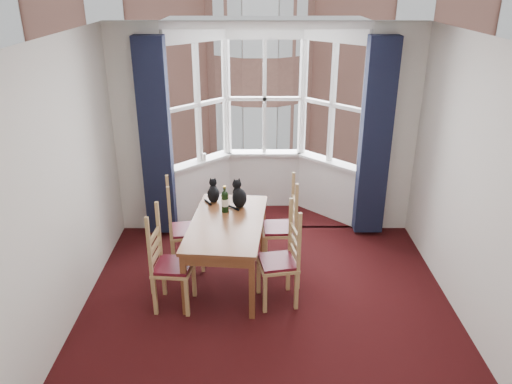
{
  "coord_description": "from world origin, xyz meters",
  "views": [
    {
      "loc": [
        -0.13,
        -4.12,
        3.28
      ],
      "look_at": [
        -0.13,
        1.05,
        1.05
      ],
      "focal_mm": 35.0,
      "sensor_mm": 36.0,
      "label": 1
    }
  ],
  "objects_px": {
    "cat_right": "(239,196)",
    "candle_tall": "(204,157)",
    "cat_left": "(213,193)",
    "wine_bottle": "(225,201)",
    "chair_left_far": "(179,232)",
    "chair_right_far": "(286,229)",
    "chair_left_near": "(165,267)",
    "dining_table": "(227,228)",
    "chair_right_near": "(286,263)"
  },
  "relations": [
    {
      "from": "dining_table",
      "to": "cat_right",
      "type": "bearing_deg",
      "value": 72.92
    },
    {
      "from": "dining_table",
      "to": "chair_left_far",
      "type": "relative_size",
      "value": 1.7
    },
    {
      "from": "wine_bottle",
      "to": "candle_tall",
      "type": "relative_size",
      "value": 2.96
    },
    {
      "from": "dining_table",
      "to": "wine_bottle",
      "type": "bearing_deg",
      "value": 97.51
    },
    {
      "from": "cat_right",
      "to": "chair_left_far",
      "type": "bearing_deg",
      "value": -170.69
    },
    {
      "from": "chair_right_near",
      "to": "wine_bottle",
      "type": "xyz_separation_m",
      "value": [
        -0.68,
        0.67,
        0.43
      ]
    },
    {
      "from": "chair_left_near",
      "to": "candle_tall",
      "type": "height_order",
      "value": "candle_tall"
    },
    {
      "from": "chair_right_far",
      "to": "chair_left_near",
      "type": "bearing_deg",
      "value": -147.29
    },
    {
      "from": "chair_right_far",
      "to": "wine_bottle",
      "type": "bearing_deg",
      "value": -172.03
    },
    {
      "from": "chair_right_near",
      "to": "chair_left_near",
      "type": "bearing_deg",
      "value": -176.25
    },
    {
      "from": "chair_left_far",
      "to": "candle_tall",
      "type": "distance_m",
      "value": 1.5
    },
    {
      "from": "chair_left_near",
      "to": "chair_left_far",
      "type": "bearing_deg",
      "value": 87.68
    },
    {
      "from": "chair_right_near",
      "to": "cat_left",
      "type": "relative_size",
      "value": 3.13
    },
    {
      "from": "chair_right_far",
      "to": "cat_right",
      "type": "bearing_deg",
      "value": 174.81
    },
    {
      "from": "chair_left_near",
      "to": "chair_left_far",
      "type": "relative_size",
      "value": 1.0
    },
    {
      "from": "cat_right",
      "to": "wine_bottle",
      "type": "bearing_deg",
      "value": -136.14
    },
    {
      "from": "chair_left_near",
      "to": "cat_left",
      "type": "height_order",
      "value": "cat_left"
    },
    {
      "from": "chair_right_near",
      "to": "cat_left",
      "type": "height_order",
      "value": "cat_left"
    },
    {
      "from": "chair_right_far",
      "to": "candle_tall",
      "type": "bearing_deg",
      "value": 129.43
    },
    {
      "from": "dining_table",
      "to": "chair_right_near",
      "type": "bearing_deg",
      "value": -32.59
    },
    {
      "from": "chair_left_far",
      "to": "cat_right",
      "type": "xyz_separation_m",
      "value": [
        0.73,
        0.12,
        0.41
      ]
    },
    {
      "from": "cat_left",
      "to": "candle_tall",
      "type": "xyz_separation_m",
      "value": [
        -0.22,
        1.15,
        0.06
      ]
    },
    {
      "from": "chair_right_near",
      "to": "chair_right_far",
      "type": "bearing_deg",
      "value": 86.17
    },
    {
      "from": "chair_left_far",
      "to": "chair_right_near",
      "type": "height_order",
      "value": "same"
    },
    {
      "from": "dining_table",
      "to": "chair_left_near",
      "type": "xyz_separation_m",
      "value": [
        -0.64,
        -0.5,
        -0.2
      ]
    },
    {
      "from": "dining_table",
      "to": "cat_left",
      "type": "bearing_deg",
      "value": 109.03
    },
    {
      "from": "cat_left",
      "to": "candle_tall",
      "type": "relative_size",
      "value": 2.68
    },
    {
      "from": "cat_right",
      "to": "wine_bottle",
      "type": "distance_m",
      "value": 0.22
    },
    {
      "from": "dining_table",
      "to": "cat_left",
      "type": "height_order",
      "value": "cat_left"
    },
    {
      "from": "dining_table",
      "to": "chair_left_far",
      "type": "bearing_deg",
      "value": 154.22
    },
    {
      "from": "chair_right_near",
      "to": "candle_tall",
      "type": "relative_size",
      "value": 8.42
    },
    {
      "from": "chair_left_far",
      "to": "chair_right_far",
      "type": "xyz_separation_m",
      "value": [
        1.3,
        0.07,
        0.0
      ]
    },
    {
      "from": "chair_right_near",
      "to": "cat_right",
      "type": "relative_size",
      "value": 2.69
    },
    {
      "from": "chair_right_near",
      "to": "wine_bottle",
      "type": "bearing_deg",
      "value": 135.39
    },
    {
      "from": "chair_left_far",
      "to": "cat_left",
      "type": "height_order",
      "value": "cat_left"
    },
    {
      "from": "cat_left",
      "to": "cat_right",
      "type": "xyz_separation_m",
      "value": [
        0.32,
        -0.14,
        0.02
      ]
    },
    {
      "from": "chair_left_near",
      "to": "chair_right_near",
      "type": "distance_m",
      "value": 1.28
    },
    {
      "from": "chair_left_near",
      "to": "cat_right",
      "type": "height_order",
      "value": "cat_right"
    },
    {
      "from": "cat_left",
      "to": "cat_right",
      "type": "distance_m",
      "value": 0.35
    },
    {
      "from": "dining_table",
      "to": "chair_left_near",
      "type": "relative_size",
      "value": 1.7
    },
    {
      "from": "chair_left_far",
      "to": "chair_right_far",
      "type": "bearing_deg",
      "value": 2.99
    },
    {
      "from": "wine_bottle",
      "to": "chair_left_near",
      "type": "bearing_deg",
      "value": -128.61
    },
    {
      "from": "cat_right",
      "to": "candle_tall",
      "type": "xyz_separation_m",
      "value": [
        -0.54,
        1.3,
        0.04
      ]
    },
    {
      "from": "cat_left",
      "to": "wine_bottle",
      "type": "distance_m",
      "value": 0.34
    },
    {
      "from": "chair_left_near",
      "to": "chair_left_far",
      "type": "xyz_separation_m",
      "value": [
        0.03,
        0.79,
        0.0
      ]
    },
    {
      "from": "chair_left_far",
      "to": "dining_table",
      "type": "bearing_deg",
      "value": -25.78
    },
    {
      "from": "chair_left_far",
      "to": "cat_left",
      "type": "bearing_deg",
      "value": 32.63
    },
    {
      "from": "dining_table",
      "to": "chair_right_far",
      "type": "bearing_deg",
      "value": 27.3
    },
    {
      "from": "chair_left_near",
      "to": "cat_left",
      "type": "distance_m",
      "value": 1.21
    },
    {
      "from": "chair_left_near",
      "to": "candle_tall",
      "type": "xyz_separation_m",
      "value": [
        0.22,
        2.21,
        0.45
      ]
    }
  ]
}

